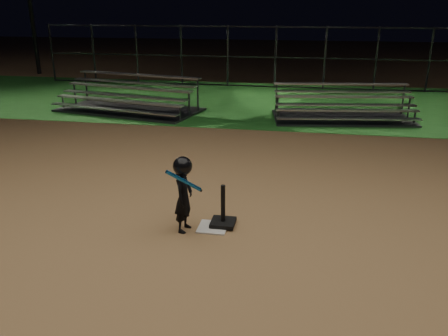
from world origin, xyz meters
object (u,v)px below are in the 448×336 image
bleacher_left (129,104)px  bleacher_right (343,113)px  home_plate (213,227)px  child_batter (183,192)px  batting_tee (223,218)px

bleacher_left → bleacher_right: (6.83, 0.03, -0.02)m
home_plate → child_batter: (-0.42, -0.14, 0.63)m
batting_tee → bleacher_left: 8.82m
bleacher_left → batting_tee: bearing=-47.1°
home_plate → bleacher_right: 8.10m
child_batter → home_plate: bearing=-62.9°
bleacher_left → bleacher_right: 6.83m
home_plate → bleacher_left: size_ratio=0.09×
home_plate → batting_tee: batting_tee is taller
batting_tee → bleacher_left: size_ratio=0.14×
home_plate → child_batter: size_ratio=0.37×
home_plate → batting_tee: 0.22m
home_plate → bleacher_left: bearing=119.6°
home_plate → bleacher_right: (2.45, 7.71, 0.20)m
bleacher_left → bleacher_right: size_ratio=1.13×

